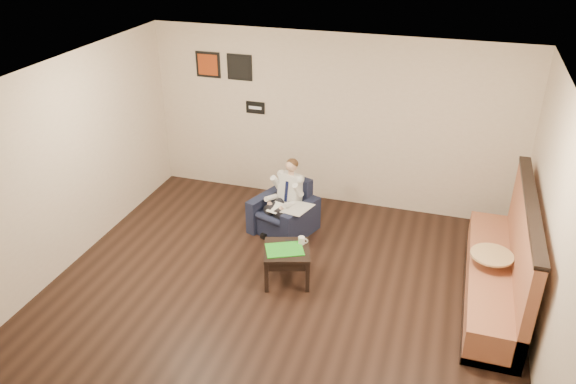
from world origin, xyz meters
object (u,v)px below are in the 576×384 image
(green_folder, at_px, (284,250))
(banquette, at_px, (499,251))
(seated_man, at_px, (279,202))
(armchair, at_px, (283,208))
(smartphone, at_px, (291,242))
(cafe_table, at_px, (488,276))
(side_table, at_px, (287,264))
(coffee_mug, at_px, (302,240))

(green_folder, height_order, banquette, banquette)
(seated_man, relative_size, banquette, 0.40)
(armchair, xyz_separation_m, seated_man, (-0.04, -0.10, 0.15))
(seated_man, bearing_deg, smartphone, -42.70)
(green_folder, height_order, cafe_table, cafe_table)
(green_folder, xyz_separation_m, cafe_table, (2.56, 0.44, -0.17))
(armchair, distance_m, green_folder, 1.28)
(seated_man, bearing_deg, cafe_table, 7.53)
(green_folder, distance_m, smartphone, 0.21)
(seated_man, relative_size, side_table, 1.83)
(coffee_mug, bearing_deg, banquette, 5.88)
(smartphone, bearing_deg, banquette, -1.95)
(banquette, bearing_deg, coffee_mug, -174.12)
(smartphone, distance_m, cafe_table, 2.55)
(smartphone, bearing_deg, seated_man, 109.46)
(armchair, xyz_separation_m, coffee_mug, (0.57, -1.00, 0.14))
(banquette, relative_size, cafe_table, 4.20)
(green_folder, bearing_deg, banquette, 10.02)
(coffee_mug, xyz_separation_m, smartphone, (-0.15, -0.00, -0.05))
(side_table, distance_m, green_folder, 0.25)
(seated_man, bearing_deg, green_folder, -48.27)
(green_folder, bearing_deg, coffee_mug, 51.22)
(seated_man, height_order, green_folder, seated_man)
(coffee_mug, bearing_deg, side_table, -128.78)
(armchair, relative_size, cafe_table, 1.26)
(seated_man, height_order, side_table, seated_man)
(coffee_mug, bearing_deg, seated_man, 123.86)
(cafe_table, bearing_deg, green_folder, -170.29)
(side_table, height_order, green_folder, green_folder)
(cafe_table, bearing_deg, armchair, 165.29)
(armchair, bearing_deg, banquette, 6.40)
(cafe_table, bearing_deg, side_table, -170.86)
(seated_man, bearing_deg, coffee_mug, -35.82)
(armchair, bearing_deg, cafe_table, 5.62)
(smartphone, bearing_deg, armchair, 105.47)
(smartphone, relative_size, cafe_table, 0.23)
(armchair, bearing_deg, coffee_mug, -39.98)
(seated_man, bearing_deg, banquette, 8.28)
(armchair, relative_size, banquette, 0.30)
(side_table, xyz_separation_m, smartphone, (-0.00, 0.18, 0.25))
(side_table, relative_size, banquette, 0.22)
(armchair, bearing_deg, seated_man, -90.00)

